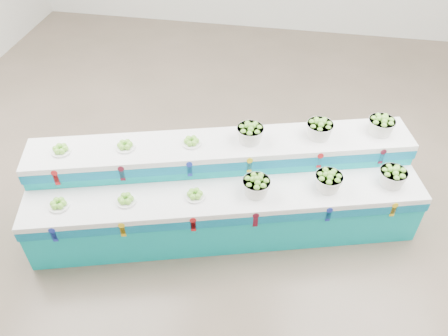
{
  "coord_description": "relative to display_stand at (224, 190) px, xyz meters",
  "views": [
    {
      "loc": [
        0.7,
        -4.28,
        4.27
      ],
      "look_at": [
        0.04,
        -0.59,
        0.87
      ],
      "focal_mm": 35.85,
      "sensor_mm": 36.0,
      "label": 1
    }
  ],
  "objects": [
    {
      "name": "basket_upper_right",
      "position": [
        1.73,
        0.78,
        0.62
      ],
      "size": [
        0.38,
        0.38,
        0.23
      ],
      "primitive_type": null,
      "rotation": [
        0.0,
        0.0,
        0.27
      ],
      "color": "silver",
      "rests_on": "display_stand"
    },
    {
      "name": "display_stand",
      "position": [
        0.0,
        0.0,
        0.0
      ],
      "size": [
        4.66,
        2.33,
        1.02
      ],
      "primitive_type": null,
      "rotation": [
        0.0,
        0.0,
        0.27
      ],
      "color": "#0BA6AB",
      "rests_on": "ground"
    },
    {
      "name": "basket_upper_mid",
      "position": [
        1.02,
        0.58,
        0.62
      ],
      "size": [
        0.38,
        0.38,
        0.23
      ],
      "primitive_type": null,
      "rotation": [
        0.0,
        0.0,
        0.27
      ],
      "color": "silver",
      "rests_on": "display_stand"
    },
    {
      "name": "basket_lower_mid",
      "position": [
        1.17,
        0.04,
        0.32
      ],
      "size": [
        0.38,
        0.38,
        0.23
      ],
      "primitive_type": null,
      "rotation": [
        0.0,
        0.0,
        0.27
      ],
      "color": "silver",
      "rests_on": "display_stand"
    },
    {
      "name": "basket_upper_left",
      "position": [
        0.24,
        0.36,
        0.62
      ],
      "size": [
        0.38,
        0.38,
        0.23
      ],
      "primitive_type": null,
      "rotation": [
        0.0,
        0.0,
        0.27
      ],
      "color": "silver",
      "rests_on": "display_stand"
    },
    {
      "name": "plate_upper_right",
      "position": [
        -0.41,
        0.18,
        0.56
      ],
      "size": [
        0.28,
        0.28,
        0.09
      ],
      "primitive_type": "cylinder",
      "rotation": [
        0.0,
        0.0,
        0.27
      ],
      "color": "white",
      "rests_on": "display_stand"
    },
    {
      "name": "plate_lower_left",
      "position": [
        -1.67,
        -0.76,
        0.26
      ],
      "size": [
        0.28,
        0.28,
        0.09
      ],
      "primitive_type": "cylinder",
      "rotation": [
        0.0,
        0.0,
        0.27
      ],
      "color": "white",
      "rests_on": "display_stand"
    },
    {
      "name": "plate_upper_left",
      "position": [
        -1.82,
        -0.22,
        0.56
      ],
      "size": [
        0.28,
        0.28,
        0.09
      ],
      "primitive_type": "cylinder",
      "rotation": [
        0.0,
        0.0,
        0.27
      ],
      "color": "white",
      "rests_on": "display_stand"
    },
    {
      "name": "plate_lower_mid",
      "position": [
        -0.98,
        -0.57,
        0.26
      ],
      "size": [
        0.28,
        0.28,
        0.09
      ],
      "primitive_type": "cylinder",
      "rotation": [
        0.0,
        0.0,
        0.27
      ],
      "color": "white",
      "rests_on": "display_stand"
    },
    {
      "name": "basket_lower_right",
      "position": [
        1.88,
        0.24,
        0.32
      ],
      "size": [
        0.38,
        0.38,
        0.23
      ],
      "primitive_type": null,
      "rotation": [
        0.0,
        0.0,
        0.27
      ],
      "color": "silver",
      "rests_on": "display_stand"
    },
    {
      "name": "basket_lower_left",
      "position": [
        0.39,
        -0.18,
        0.32
      ],
      "size": [
        0.38,
        0.38,
        0.23
      ],
      "primitive_type": null,
      "rotation": [
        0.0,
        0.0,
        0.27
      ],
      "color": "silver",
      "rests_on": "display_stand"
    },
    {
      "name": "ground",
      "position": [
        -0.04,
        0.59,
        -0.51
      ],
      "size": [
        10.0,
        10.0,
        0.0
      ],
      "primitive_type": "plane",
      "color": "brown",
      "rests_on": "ground"
    },
    {
      "name": "plate_lower_right",
      "position": [
        -0.26,
        -0.36,
        0.26
      ],
      "size": [
        0.28,
        0.28,
        0.09
      ],
      "primitive_type": "cylinder",
      "rotation": [
        0.0,
        0.0,
        0.27
      ],
      "color": "white",
      "rests_on": "display_stand"
    },
    {
      "name": "plate_upper_mid",
      "position": [
        -1.14,
        -0.03,
        0.56
      ],
      "size": [
        0.28,
        0.28,
        0.09
      ],
      "primitive_type": "cylinder",
      "rotation": [
        0.0,
        0.0,
        0.27
      ],
      "color": "white",
      "rests_on": "display_stand"
    }
  ]
}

